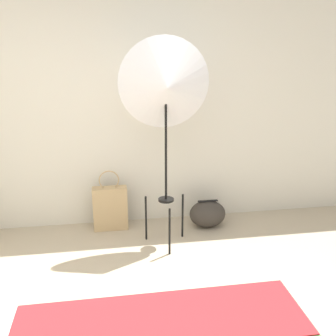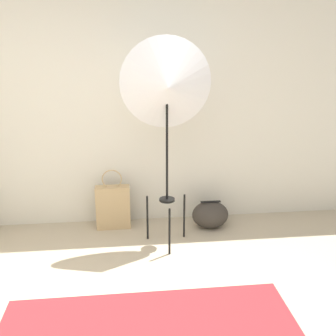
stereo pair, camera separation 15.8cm
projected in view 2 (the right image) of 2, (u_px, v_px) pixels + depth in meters
wall_back at (120, 102)px, 3.98m from camera, size 8.00×0.05×2.60m
photo_umbrella at (167, 87)px, 3.39m from camera, size 0.82×0.37×1.95m
tote_bag at (113, 207)px, 4.11m from camera, size 0.35×0.12×0.65m
duffel_bag at (210, 215)px, 4.15m from camera, size 0.38×0.29×0.30m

